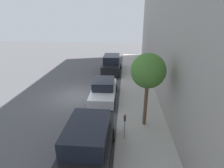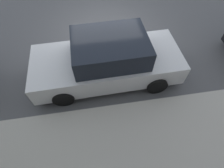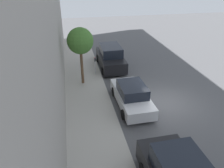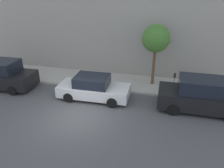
{
  "view_description": "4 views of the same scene",
  "coord_description": "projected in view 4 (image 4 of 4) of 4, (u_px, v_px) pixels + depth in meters",
  "views": [
    {
      "loc": [
        3.9,
        -12.62,
        6.2
      ],
      "look_at": [
        2.87,
        0.42,
        1.0
      ],
      "focal_mm": 28.0,
      "sensor_mm": 36.0,
      "label": 1
    },
    {
      "loc": [
        5.88,
        -0.61,
        4.65
      ],
      "look_at": [
        3.35,
        -0.21,
        1.0
      ],
      "focal_mm": 28.0,
      "sensor_mm": 36.0,
      "label": 2
    },
    {
      "loc": [
        5.88,
        11.34,
        7.89
      ],
      "look_at": [
        3.29,
        -1.46,
        1.0
      ],
      "focal_mm": 35.0,
      "sensor_mm": 36.0,
      "label": 3
    },
    {
      "loc": [
        -9.58,
        -4.31,
        6.79
      ],
      "look_at": [
        2.56,
        -1.32,
        1.0
      ],
      "focal_mm": 35.0,
      "sensor_mm": 36.0,
      "label": 4
    }
  ],
  "objects": [
    {
      "name": "ground_plane",
      "position": [
        78.0,
        116.0,
        12.23
      ],
      "size": [
        60.0,
        60.0,
        0.0
      ],
      "primitive_type": "plane",
      "color": "#515154"
    },
    {
      "name": "parked_sedan_second",
      "position": [
        93.0,
        88.0,
        13.88
      ],
      "size": [
        1.92,
        4.53,
        1.54
      ],
      "color": "silver",
      "rests_on": "ground_plane"
    },
    {
      "name": "street_tree",
      "position": [
        156.0,
        39.0,
        14.49
      ],
      "size": [
        1.87,
        1.87,
        4.23
      ],
      "color": "brown",
      "rests_on": "sidewalk"
    },
    {
      "name": "parked_suv_third",
      "position": [
        1.0,
        75.0,
        15.34
      ],
      "size": [
        2.08,
        4.83,
        1.98
      ],
      "color": "black",
      "rests_on": "ground_plane"
    },
    {
      "name": "parked_suv_nearest",
      "position": [
        201.0,
        96.0,
        12.49
      ],
      "size": [
        2.08,
        4.81,
        1.98
      ],
      "color": "black",
      "rests_on": "ground_plane"
    },
    {
      "name": "parking_meter_near",
      "position": [
        174.0,
        81.0,
        14.16
      ],
      "size": [
        0.11,
        0.15,
        1.44
      ],
      "color": "#ADADB2",
      "rests_on": "sidewalk"
    },
    {
      "name": "sidewalk",
      "position": [
        103.0,
        80.0,
        16.59
      ],
      "size": [
        2.98,
        32.0,
        0.15
      ],
      "color": "#B2ADA3",
      "rests_on": "ground_plane"
    }
  ]
}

